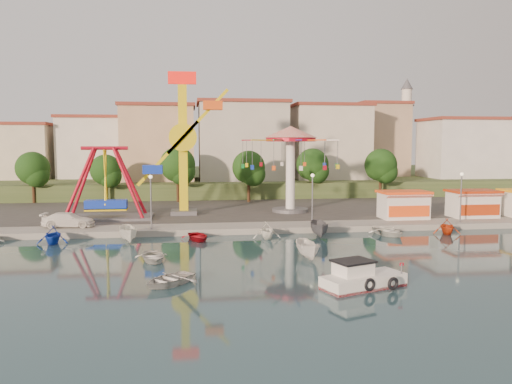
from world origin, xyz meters
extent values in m
plane|color=#15323B|center=(0.00, 0.00, 0.00)|extent=(200.00, 200.00, 0.00)
cube|color=#9E998E|center=(0.00, 62.00, 0.30)|extent=(200.00, 100.00, 0.60)
cube|color=#4C4944|center=(0.00, 30.00, 0.60)|extent=(90.00, 28.00, 0.01)
cube|color=#384C26|center=(0.00, 67.00, 1.50)|extent=(200.00, 60.00, 3.00)
cube|color=#59595E|center=(-13.46, 20.49, 0.75)|extent=(10.00, 5.00, 0.30)
cube|color=#1635C1|center=(-13.46, 20.49, 2.20)|extent=(4.50, 1.40, 1.00)
cylinder|color=#A80D1F|center=(-13.46, 20.49, 8.40)|extent=(5.00, 0.40, 0.40)
cube|color=#59595E|center=(-5.01, 22.91, 0.85)|extent=(3.00, 3.00, 0.50)
cube|color=yellow|center=(-5.01, 22.91, 8.10)|extent=(1.00, 1.00, 15.00)
cube|color=#FD170E|center=(-5.01, 22.91, 16.40)|extent=(3.20, 0.50, 1.40)
cylinder|color=yellow|center=(-5.01, 22.11, 9.60)|extent=(3.20, 0.50, 3.20)
cube|color=yellow|center=(-3.29, 21.91, 11.42)|extent=(7.13, 0.35, 7.50)
cube|color=#EF5115|center=(-1.57, 21.91, 13.23)|extent=(2.20, 1.20, 1.00)
cylinder|color=#59595E|center=(7.84, 23.46, 0.80)|extent=(4.40, 4.40, 0.40)
cylinder|color=white|center=(7.84, 23.46, 5.10)|extent=(1.10, 1.10, 9.00)
cylinder|color=#A80D1F|center=(7.84, 23.46, 9.40)|extent=(6.00, 6.00, 0.50)
cone|color=red|center=(7.84, 23.46, 10.30)|extent=(6.40, 6.40, 1.40)
cube|color=white|center=(19.22, 16.50, 2.00)|extent=(5.00, 3.00, 2.80)
cube|color=#F94E16|center=(19.22, 16.50, 3.55)|extent=(5.40, 3.40, 0.25)
cube|color=red|center=(19.22, 14.80, 3.20)|extent=(5.00, 0.77, 0.43)
cube|color=white|center=(27.44, 16.50, 2.00)|extent=(5.00, 3.00, 2.80)
cube|color=#AF310E|center=(27.44, 16.50, 3.55)|extent=(5.40, 3.40, 0.25)
cube|color=red|center=(27.44, 14.80, 3.20)|extent=(5.00, 0.77, 0.43)
cylinder|color=#59595E|center=(-8.00, 13.00, 3.10)|extent=(0.14, 0.14, 5.00)
cylinder|color=#59595E|center=(8.00, 13.00, 3.10)|extent=(0.14, 0.14, 5.00)
cylinder|color=#59595E|center=(24.00, 13.00, 3.10)|extent=(0.14, 0.14, 5.00)
cylinder|color=#382314|center=(-26.00, 36.98, 2.40)|extent=(0.44, 0.44, 3.60)
sphere|color=black|center=(-26.00, 36.98, 5.49)|extent=(4.60, 4.60, 4.60)
cylinder|color=#382314|center=(-16.00, 36.24, 2.30)|extent=(0.44, 0.44, 3.40)
sphere|color=black|center=(-16.00, 36.24, 5.22)|extent=(4.35, 4.35, 4.35)
cylinder|color=#382314|center=(-6.00, 35.81, 2.56)|extent=(0.44, 0.44, 3.92)
sphere|color=black|center=(-6.00, 35.81, 5.94)|extent=(5.02, 5.02, 5.02)
cylinder|color=#382314|center=(4.00, 34.36, 2.43)|extent=(0.44, 0.44, 3.66)
sphere|color=black|center=(4.00, 34.36, 5.58)|extent=(4.68, 4.68, 4.68)
cylinder|color=#382314|center=(14.00, 37.35, 2.50)|extent=(0.44, 0.44, 3.80)
sphere|color=black|center=(14.00, 37.35, 5.77)|extent=(4.86, 4.86, 4.86)
cylinder|color=#382314|center=(24.00, 35.54, 2.49)|extent=(0.44, 0.44, 3.77)
sphere|color=black|center=(24.00, 35.54, 5.73)|extent=(4.83, 4.83, 4.83)
cube|color=beige|center=(-33.37, 46.06, 8.93)|extent=(9.26, 9.53, 11.87)
cube|color=silver|center=(-21.33, 51.38, 7.32)|extent=(12.33, 9.01, 8.63)
cube|color=tan|center=(-8.19, 51.96, 8.62)|extent=(11.95, 9.28, 11.23)
cube|color=beige|center=(5.60, 48.80, 7.60)|extent=(12.59, 10.50, 9.20)
cube|color=beige|center=(19.07, 52.20, 7.62)|extent=(10.75, 9.23, 9.24)
cube|color=tan|center=(32.37, 50.33, 8.61)|extent=(12.77, 10.96, 11.21)
cube|color=silver|center=(44.15, 48.77, 9.18)|extent=(8.23, 8.98, 12.36)
cube|color=beige|center=(56.03, 53.70, 7.38)|extent=(11.59, 10.93, 8.76)
cylinder|color=silver|center=(36.00, 54.00, 11.00)|extent=(1.80, 1.80, 16.00)
cylinder|color=#59595E|center=(36.00, 54.00, 16.00)|extent=(2.80, 2.80, 0.30)
cone|color=#59595E|center=(36.00, 54.00, 20.00)|extent=(2.20, 2.20, 2.00)
cube|color=white|center=(6.38, -6.81, 0.32)|extent=(5.71, 3.76, 0.96)
cube|color=#A80D1F|center=(6.38, -6.81, 0.09)|extent=(5.71, 3.76, 0.17)
cube|color=white|center=(5.74, -6.70, 1.12)|extent=(2.56, 2.24, 0.96)
cube|color=black|center=(5.74, -6.70, 1.65)|extent=(2.83, 2.52, 0.13)
torus|color=black|center=(6.38, -7.87, 0.48)|extent=(0.83, 0.48, 0.81)
torus|color=black|center=(7.87, -7.82, 0.48)|extent=(0.83, 0.48, 0.81)
imported|color=silver|center=(-7.06, 1.90, 0.37)|extent=(3.16, 3.97, 0.74)
imported|color=silver|center=(-5.61, -4.73, 0.38)|extent=(4.43, 4.44, 0.76)
imported|color=white|center=(4.77, 1.17, 0.74)|extent=(1.65, 3.89, 1.48)
imported|color=white|center=(-16.29, 15.23, 1.33)|extent=(5.10, 2.21, 1.46)
imported|color=#153ABC|center=(-16.38, 9.80, 0.82)|extent=(2.78, 3.19, 1.64)
imported|color=white|center=(-9.82, 9.80, 0.76)|extent=(2.41, 4.18, 1.52)
imported|color=#AC0D18|center=(-3.59, 9.80, 0.36)|extent=(3.35, 4.04, 0.72)
imported|color=white|center=(2.85, 9.80, 0.80)|extent=(2.65, 3.06, 1.61)
imported|color=#5E5D62|center=(7.94, 9.80, 0.81)|extent=(2.12, 4.35, 1.61)
imported|color=white|center=(14.85, 9.80, 0.42)|extent=(3.87, 4.69, 0.84)
imported|color=red|center=(20.80, 9.80, 0.79)|extent=(3.37, 3.63, 1.58)
camera|label=1|loc=(-4.12, -35.84, 8.87)|focal=35.00mm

